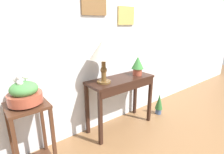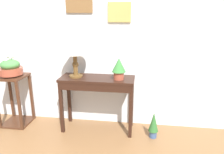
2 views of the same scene
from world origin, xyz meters
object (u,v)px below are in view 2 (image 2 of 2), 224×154
(pedestal_stand_left, at_px, (15,100))
(potted_plant_floor, at_px, (154,124))
(potted_plant_on_console, at_px, (119,68))
(planter_bowl_wide, at_px, (10,68))
(table_lamp, at_px, (74,46))
(console_table, at_px, (97,87))

(pedestal_stand_left, relative_size, potted_plant_floor, 2.08)
(potted_plant_on_console, bearing_deg, pedestal_stand_left, 179.25)
(planter_bowl_wide, xyz_separation_m, potted_plant_floor, (2.08, -0.11, -0.69))
(potted_plant_floor, bearing_deg, potted_plant_on_console, 169.52)
(table_lamp, height_order, pedestal_stand_left, table_lamp)
(pedestal_stand_left, distance_m, potted_plant_floor, 2.09)
(pedestal_stand_left, xyz_separation_m, planter_bowl_wide, (-0.00, 0.00, 0.51))
(table_lamp, height_order, planter_bowl_wide, table_lamp)
(potted_plant_floor, bearing_deg, table_lamp, 173.58)
(console_table, distance_m, potted_plant_on_console, 0.42)
(console_table, relative_size, potted_plant_floor, 2.76)
(console_table, bearing_deg, potted_plant_floor, -7.27)
(potted_plant_on_console, relative_size, potted_plant_floor, 0.78)
(potted_plant_floor, bearing_deg, planter_bowl_wide, 176.91)
(planter_bowl_wide, bearing_deg, potted_plant_floor, -3.09)
(planter_bowl_wide, relative_size, potted_plant_floor, 0.89)
(planter_bowl_wide, distance_m, potted_plant_floor, 2.20)
(console_table, height_order, table_lamp, table_lamp)
(table_lamp, relative_size, potted_plant_on_console, 2.01)
(planter_bowl_wide, bearing_deg, potted_plant_on_console, -0.76)
(potted_plant_floor, bearing_deg, console_table, 172.73)
(pedestal_stand_left, distance_m, planter_bowl_wide, 0.51)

